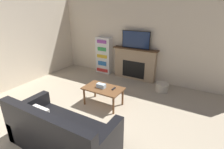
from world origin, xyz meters
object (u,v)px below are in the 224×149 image
object	(u,v)px
fireplace	(135,64)
bookshelf	(104,55)
storage_basket	(162,87)
tv	(136,40)
couch	(61,133)
coffee_table	(103,90)

from	to	relation	value
fireplace	bookshelf	xyz separation A→B (m)	(-1.21, -0.02, 0.12)
storage_basket	tv	bearing A→B (deg)	156.76
bookshelf	couch	bearing A→B (deg)	-68.80
couch	coffee_table	bearing A→B (deg)	95.36
tv	coffee_table	xyz separation A→B (m)	(0.01, -1.96, -0.94)
fireplace	tv	xyz separation A→B (m)	(0.00, -0.02, 0.81)
couch	storage_basket	world-z (taller)	couch
tv	storage_basket	distance (m)	1.70
couch	storage_basket	bearing A→B (deg)	73.11
fireplace	tv	bearing A→B (deg)	-90.00
tv	bookshelf	distance (m)	1.39
storage_basket	fireplace	bearing A→B (deg)	155.89
fireplace	couch	world-z (taller)	fireplace
couch	coffee_table	xyz separation A→B (m)	(-0.15, 1.58, 0.11)
couch	bookshelf	xyz separation A→B (m)	(-1.37, 3.54, 0.36)
tv	bookshelf	xyz separation A→B (m)	(-1.21, -0.00, -0.68)
couch	storage_basket	distance (m)	3.22
tv	coffee_table	world-z (taller)	tv
tv	couch	world-z (taller)	tv
fireplace	bookshelf	bearing A→B (deg)	-178.95
fireplace	couch	distance (m)	3.58
fireplace	storage_basket	xyz separation A→B (m)	(1.10, -0.49, -0.41)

